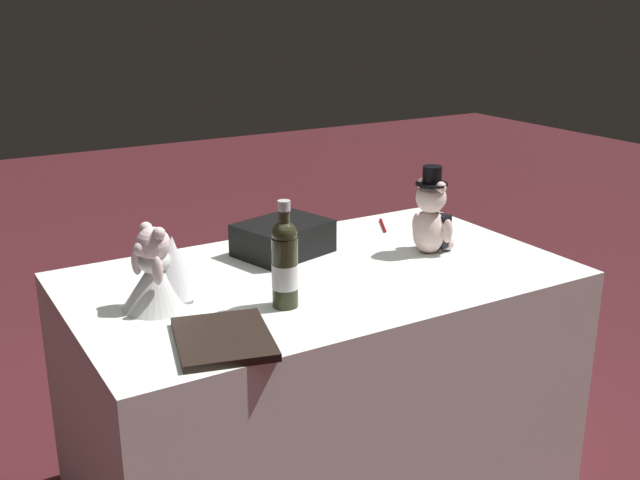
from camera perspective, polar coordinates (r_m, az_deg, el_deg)
reception_table at (r=2.33m, az=-0.00°, el=-11.23°), size 1.43×0.83×0.75m
teddy_bear_groom at (r=2.34m, az=8.47°, el=1.68°), size 0.14×0.14×0.27m
teddy_bear_bride at (r=1.96m, az=-12.00°, el=-2.41°), size 0.23×0.18×0.22m
champagne_bottle at (r=1.90m, az=-2.69°, el=-1.73°), size 0.07×0.07×0.28m
signing_pen at (r=2.61m, az=4.78°, el=1.15°), size 0.08×0.14×0.01m
gift_case_black at (r=2.32m, az=-2.82°, el=0.14°), size 0.31×0.27×0.10m
guestbook at (r=1.76m, az=-7.35°, el=-7.44°), size 0.27×0.31×0.02m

